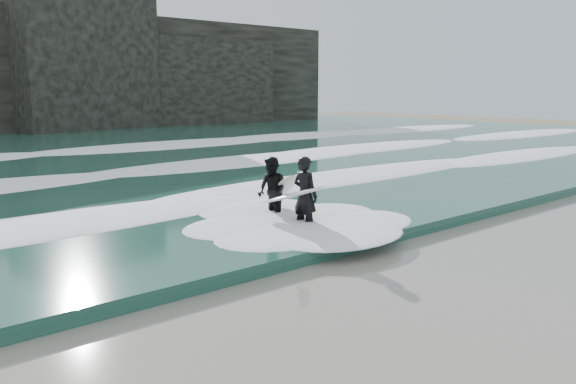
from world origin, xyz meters
The scene contains 7 objects.
ground centered at (0.00, 0.00, 0.00)m, with size 120.00×120.00×0.00m, color olive.
sea centered at (0.00, 29.00, 0.15)m, with size 90.00×52.00×0.30m, color #1C4A3E.
foam_near centered at (0.00, 9.00, 0.40)m, with size 60.00×3.20×0.20m, color white.
foam_mid centered at (0.00, 16.00, 0.42)m, with size 60.00×4.00×0.24m, color white.
foam_far centered at (0.00, 25.00, 0.45)m, with size 60.00×4.80×0.30m, color white.
surfer_left centered at (0.83, 5.10, 1.01)m, with size 1.20×2.18×2.00m.
surfer_right centered at (0.85, 6.36, 0.94)m, with size 1.38×1.73×1.87m.
Camera 1 is at (-8.38, -5.40, 3.66)m, focal length 35.00 mm.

